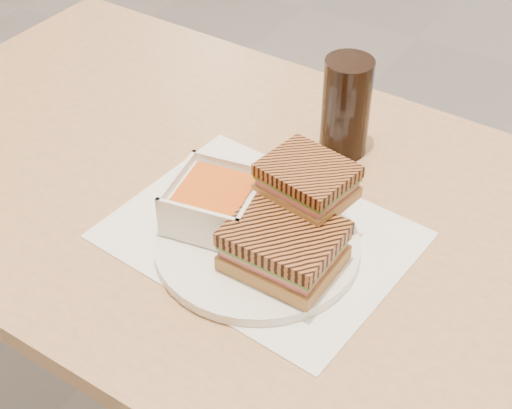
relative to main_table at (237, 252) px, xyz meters
The scene contains 7 objects.
main_table is the anchor object (origin of this frame).
tray_liner 0.15m from the main_table, 37.55° to the right, with size 0.39×0.32×0.00m.
plate 0.17m from the main_table, 43.68° to the right, with size 0.26×0.26×0.01m.
soup_bowl 0.18m from the main_table, 76.25° to the right, with size 0.13×0.13×0.06m.
panini_lower 0.23m from the main_table, 36.61° to the right, with size 0.13×0.11×0.06m.
panini_upper 0.24m from the main_table, 11.97° to the right, with size 0.12×0.10×0.05m.
cola_glass 0.27m from the main_table, 64.91° to the left, with size 0.07×0.07×0.15m.
Camera 1 is at (0.38, -2.60, 1.42)m, focal length 53.28 mm.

